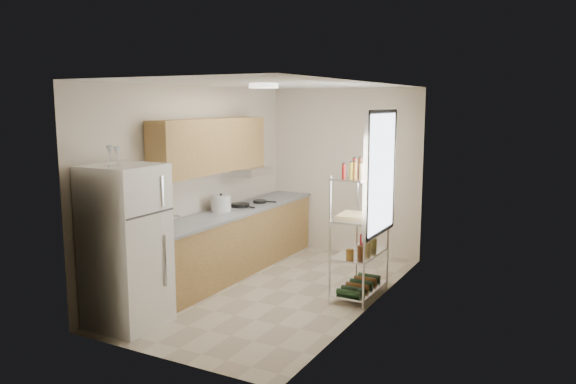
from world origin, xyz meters
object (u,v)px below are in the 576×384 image
at_px(frying_pan_large, 240,205).
at_px(rice_cooker, 221,203).
at_px(cutting_board, 354,215).
at_px(refrigerator, 126,246).
at_px(espresso_machine, 375,202).

bearing_deg(frying_pan_large, rice_cooker, -80.38).
height_order(frying_pan_large, cutting_board, cutting_board).
bearing_deg(frying_pan_large, refrigerator, -71.40).
bearing_deg(rice_cooker, espresso_machine, 10.72).
relative_size(frying_pan_large, espresso_machine, 1.04).
bearing_deg(espresso_machine, frying_pan_large, 160.65).
xyz_separation_m(refrigerator, cutting_board, (1.80, 1.99, 0.16)).
distance_m(rice_cooker, frying_pan_large, 0.42).
distance_m(refrigerator, rice_cooker, 1.97).
height_order(refrigerator, espresso_machine, refrigerator).
relative_size(rice_cooker, cutting_board, 0.62).
height_order(cutting_board, espresso_machine, espresso_machine).
distance_m(rice_cooker, cutting_board, 1.94).
bearing_deg(refrigerator, espresso_machine, 50.56).
bearing_deg(rice_cooker, refrigerator, -85.94).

